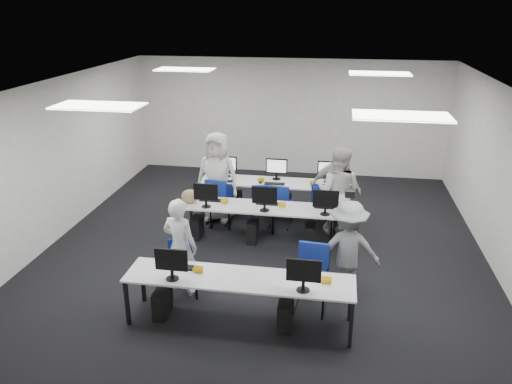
% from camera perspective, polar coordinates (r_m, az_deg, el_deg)
% --- Properties ---
extents(room, '(9.00, 9.02, 3.00)m').
position_cam_1_polar(room, '(8.85, 0.99, 2.41)').
color(room, black).
rests_on(room, ground).
extents(ceiling_panels, '(5.20, 4.60, 0.02)m').
position_cam_1_polar(ceiling_panels, '(8.50, 1.06, 11.95)').
color(ceiling_panels, white).
rests_on(ceiling_panels, room).
extents(desk_front, '(3.20, 0.70, 0.73)m').
position_cam_1_polar(desk_front, '(7.04, -1.95, -10.12)').
color(desk_front, silver).
rests_on(desk_front, ground).
extents(desk_mid, '(3.20, 0.70, 0.73)m').
position_cam_1_polar(desk_mid, '(9.33, 1.14, -1.99)').
color(desk_mid, silver).
rests_on(desk_mid, ground).
extents(desk_back, '(3.20, 0.70, 0.73)m').
position_cam_1_polar(desk_back, '(10.62, 2.22, 0.91)').
color(desk_back, silver).
rests_on(desk_back, ground).
extents(equipment_front, '(2.51, 0.41, 1.19)m').
position_cam_1_polar(equipment_front, '(7.23, -3.47, -12.25)').
color(equipment_front, '#0C25A7').
rests_on(equipment_front, desk_front).
extents(equipment_mid, '(2.91, 0.41, 1.19)m').
position_cam_1_polar(equipment_mid, '(9.47, -0.04, -3.76)').
color(equipment_mid, white).
rests_on(equipment_mid, desk_mid).
extents(equipment_back, '(2.91, 0.41, 1.19)m').
position_cam_1_polar(equipment_back, '(10.73, 3.23, -0.74)').
color(equipment_back, white).
rests_on(equipment_back, desk_back).
extents(chair_0, '(0.55, 0.57, 0.86)m').
position_cam_1_polar(chair_0, '(8.00, -8.31, -9.63)').
color(chair_0, navy).
rests_on(chair_0, ground).
extents(chair_1, '(0.53, 0.56, 0.98)m').
position_cam_1_polar(chair_1, '(7.59, 6.25, -11.00)').
color(chair_1, navy).
rests_on(chair_1, ground).
extents(chair_2, '(0.43, 0.47, 0.84)m').
position_cam_1_polar(chair_2, '(10.24, -3.94, -2.41)').
color(chair_2, navy).
rests_on(chair_2, ground).
extents(chair_3, '(0.52, 0.55, 0.89)m').
position_cam_1_polar(chair_3, '(10.00, 0.73, -2.86)').
color(chair_3, navy).
rests_on(chair_3, ground).
extents(chair_4, '(0.46, 0.50, 0.93)m').
position_cam_1_polar(chair_4, '(10.01, 7.47, -2.95)').
color(chair_4, navy).
rests_on(chair_4, ground).
extents(chair_5, '(0.53, 0.56, 0.97)m').
position_cam_1_polar(chair_5, '(10.40, -4.19, -1.79)').
color(chair_5, navy).
rests_on(chair_5, ground).
extents(chair_6, '(0.49, 0.52, 0.92)m').
position_cam_1_polar(chair_6, '(10.21, 2.75, -2.31)').
color(chair_6, navy).
rests_on(chair_6, ground).
extents(chair_7, '(0.50, 0.53, 0.91)m').
position_cam_1_polar(chair_7, '(10.26, 7.74, -2.36)').
color(chair_7, navy).
rests_on(chair_7, ground).
extents(handbag, '(0.37, 0.27, 0.28)m').
position_cam_1_polar(handbag, '(9.50, -7.54, -0.51)').
color(handbag, '#A28254').
rests_on(handbag, desk_mid).
extents(student_0, '(0.65, 0.51, 1.57)m').
position_cam_1_polar(student_0, '(7.80, -8.66, -6.16)').
color(student_0, beige).
rests_on(student_0, ground).
extents(student_1, '(1.01, 0.87, 1.78)m').
position_cam_1_polar(student_1, '(9.74, 9.40, 0.07)').
color(student_1, beige).
rests_on(student_1, ground).
extents(student_2, '(0.99, 0.72, 1.87)m').
position_cam_1_polar(student_2, '(10.30, -4.41, 1.73)').
color(student_2, beige).
rests_on(student_2, ground).
extents(student_3, '(1.07, 0.64, 1.71)m').
position_cam_1_polar(student_3, '(9.96, 9.07, 0.36)').
color(student_3, beige).
rests_on(student_3, ground).
extents(photographer, '(1.07, 0.68, 1.58)m').
position_cam_1_polar(photographer, '(7.74, 10.39, -6.51)').
color(photographer, slate).
rests_on(photographer, ground).
extents(dslr_camera, '(0.16, 0.19, 0.10)m').
position_cam_1_polar(dslr_camera, '(7.56, 10.67, -0.21)').
color(dslr_camera, black).
rests_on(dslr_camera, photographer).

